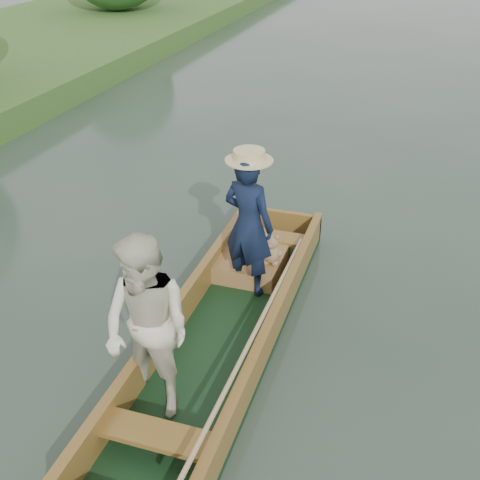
% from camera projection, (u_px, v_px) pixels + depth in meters
% --- Properties ---
extents(ground, '(120.00, 120.00, 0.00)m').
position_uv_depth(ground, '(223.00, 344.00, 6.40)').
color(ground, '#283D30').
rests_on(ground, ground).
extents(punt, '(1.33, 5.00, 1.83)m').
position_uv_depth(punt, '(205.00, 301.00, 5.99)').
color(punt, black).
rests_on(punt, ground).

